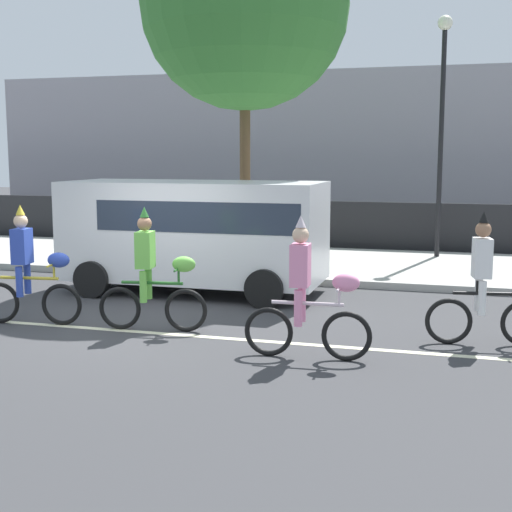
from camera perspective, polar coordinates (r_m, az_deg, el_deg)
The scene contains 12 objects.
ground_plane at distance 11.76m, azimuth -10.22°, elevation -5.28°, with size 80.00×80.00×0.00m, color #38383A.
road_centre_line at distance 11.33m, azimuth -11.34°, elevation -5.81°, with size 36.00×0.14×0.01m, color beige.
sidewalk_curb at distance 17.70m, azimuth -0.88°, elevation -0.38°, with size 60.00×5.00×0.15m, color #ADAAA3.
fence_line at distance 20.39m, azimuth 1.50°, elevation 2.53°, with size 40.00×0.08×1.40m, color black.
building_backdrop at distance 28.40m, azimuth 10.02°, elevation 8.18°, with size 28.00×8.00×5.53m, color #99939E.
parade_cyclist_cobalt at distance 11.89m, azimuth -17.64°, elevation -1.26°, with size 1.71×0.52×1.92m.
parade_cyclist_lime at distance 11.03m, azimuth -8.25°, elevation -1.67°, with size 1.71×0.52×1.92m.
parade_cyclist_pink at distance 9.45m, azimuth 4.23°, elevation -3.27°, with size 1.72×0.50×1.92m.
parade_cyclist_zebra at distance 10.60m, azimuth 18.14°, elevation -2.40°, with size 1.71×0.53×1.92m.
parked_van_white at distance 13.92m, azimuth -4.69°, elevation 2.25°, with size 5.00×2.22×2.18m.
street_lamp_post at distance 18.36m, azimuth 14.68°, elevation 11.91°, with size 0.36×0.36×5.86m.
street_tree_near_lamp at distance 16.55m, azimuth -0.91°, elevation 19.48°, with size 4.62×4.62×8.12m.
Camera 1 is at (5.12, -10.24, 2.72)m, focal length 50.00 mm.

